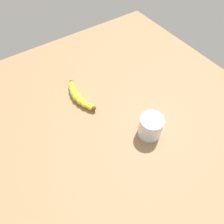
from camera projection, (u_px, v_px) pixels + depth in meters
The scene contains 3 objects.
wooden_tabletop at pixel (112, 119), 84.12cm from camera, with size 120.00×120.00×3.00cm, color #906B48.
banana at pixel (78, 96), 86.88cm from camera, with size 5.89×20.02×3.69cm.
smoothie_glass at pixel (150, 127), 74.89cm from camera, with size 8.58×8.58×9.12cm.
Camera 1 is at (-26.93, -39.69, 70.66)cm, focal length 33.26 mm.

